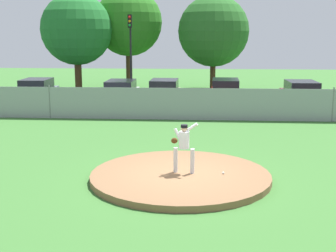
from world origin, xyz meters
The scene contains 15 objects.
ground_plane centered at (0.00, 6.00, 0.00)m, with size 80.00×80.00×0.00m, color #386B2D.
asphalt_strip centered at (0.00, 14.50, 0.00)m, with size 44.00×7.00×0.01m, color #2B2B2D.
pitchers_mound centered at (0.00, 0.00, 0.10)m, with size 5.56×5.56×0.20m, color brown.
pitcher_youth centered at (0.09, 0.06, 1.13)m, with size 0.82×0.32×1.59m.
baseball centered at (1.32, -0.01, 0.23)m, with size 0.07×0.07×0.07m, color white.
chainlink_fence centered at (0.00, 10.00, 0.84)m, with size 36.98×0.07×1.78m.
parked_car_red centered at (2.17, 14.71, 0.80)m, with size 1.92×4.49×1.69m.
parked_car_white centered at (-4.30, 14.36, 0.77)m, with size 1.88×4.49×1.61m.
parked_car_burgundy centered at (6.67, 14.05, 0.80)m, with size 1.91×4.39×1.67m.
parked_car_slate centered at (-9.78, 14.74, 0.78)m, with size 1.99×4.24×1.63m.
parked_car_champagne centered at (-1.57, 14.13, 0.80)m, with size 1.87×4.10×1.70m.
traffic_light_near centered at (-4.26, 18.41, 3.86)m, with size 0.28×0.46×5.75m.
tree_tall_centre centered at (-8.82, 21.34, 4.77)m, with size 5.43×5.43×7.51m.
tree_broad_right centered at (-5.22, 23.87, 5.35)m, with size 5.45×5.45×8.10m.
tree_bushy_near centered at (1.64, 23.48, 4.65)m, with size 5.63×5.63×7.48m.
Camera 1 is at (0.53, -13.47, 4.40)m, focal length 48.61 mm.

